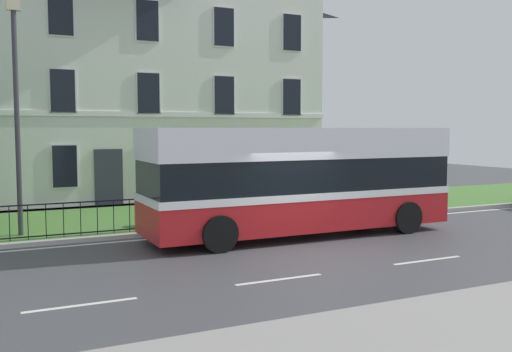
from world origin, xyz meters
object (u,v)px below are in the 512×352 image
litter_bin (173,207)px  single_decker_bus (300,179)px  street_lamp_post (16,100)px  georgian_townhouse (84,76)px

litter_bin → single_decker_bus: bearing=-42.2°
single_decker_bus → street_lamp_post: bearing=158.6°
georgian_townhouse → single_decker_bus: georgian_townhouse is taller
single_decker_bus → street_lamp_post: street_lamp_post is taller
street_lamp_post → litter_bin: size_ratio=5.83×
georgian_townhouse → street_lamp_post: bearing=-108.7°
georgian_townhouse → single_decker_bus: (3.85, -13.51, -3.93)m
single_decker_bus → georgian_townhouse: bearing=105.6°
georgian_townhouse → street_lamp_post: (-3.59, -10.63, -1.67)m
georgian_townhouse → street_lamp_post: georgian_townhouse is taller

